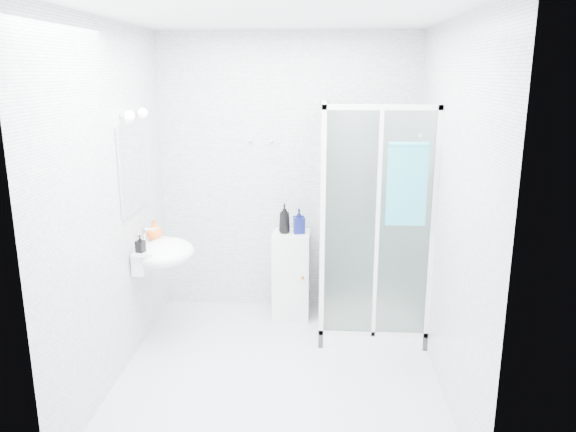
# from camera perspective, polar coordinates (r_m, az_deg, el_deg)

# --- Properties ---
(room) EXTENTS (2.40, 2.60, 2.60)m
(room) POSITION_cam_1_polar(r_m,az_deg,el_deg) (3.99, -1.01, 0.84)
(room) COLOR silver
(room) RESTS_ON ground
(shower_enclosure) EXTENTS (0.90, 0.95, 2.00)m
(shower_enclosure) POSITION_cam_1_polar(r_m,az_deg,el_deg) (4.98, 7.46, -6.75)
(shower_enclosure) COLOR white
(shower_enclosure) RESTS_ON ground
(wall_basin) EXTENTS (0.46, 0.56, 0.35)m
(wall_basin) POSITION_cam_1_polar(r_m,az_deg,el_deg) (4.72, -12.60, -3.67)
(wall_basin) COLOR white
(wall_basin) RESTS_ON ground
(mirror) EXTENTS (0.02, 0.60, 0.70)m
(mirror) POSITION_cam_1_polar(r_m,az_deg,el_deg) (4.62, -15.46, 4.74)
(mirror) COLOR white
(mirror) RESTS_ON room
(vanity_lights) EXTENTS (0.10, 0.40, 0.08)m
(vanity_lights) POSITION_cam_1_polar(r_m,az_deg,el_deg) (4.55, -15.22, 9.96)
(vanity_lights) COLOR silver
(vanity_lights) RESTS_ON room
(wall_hooks) EXTENTS (0.23, 0.06, 0.03)m
(wall_hooks) POSITION_cam_1_polar(r_m,az_deg,el_deg) (5.18, -2.76, 7.60)
(wall_hooks) COLOR silver
(wall_hooks) RESTS_ON room
(storage_cabinet) EXTENTS (0.35, 0.37, 0.81)m
(storage_cabinet) POSITION_cam_1_polar(r_m,az_deg,el_deg) (5.24, 0.36, -5.99)
(storage_cabinet) COLOR silver
(storage_cabinet) RESTS_ON ground
(hand_towel) EXTENTS (0.30, 0.04, 0.64)m
(hand_towel) POSITION_cam_1_polar(r_m,az_deg,el_deg) (4.36, 12.00, 3.37)
(hand_towel) COLOR teal
(hand_towel) RESTS_ON shower_enclosure
(shampoo_bottle_a) EXTENTS (0.11, 0.11, 0.27)m
(shampoo_bottle_a) POSITION_cam_1_polar(r_m,az_deg,el_deg) (5.07, -0.36, -0.27)
(shampoo_bottle_a) COLOR black
(shampoo_bottle_a) RESTS_ON storage_cabinet
(shampoo_bottle_b) EXTENTS (0.12, 0.12, 0.23)m
(shampoo_bottle_b) POSITION_cam_1_polar(r_m,az_deg,el_deg) (5.08, 1.12, -0.51)
(shampoo_bottle_b) COLOR #0D124F
(shampoo_bottle_b) RESTS_ON storage_cabinet
(soap_dispenser_orange) EXTENTS (0.16, 0.16, 0.17)m
(soap_dispenser_orange) POSITION_cam_1_polar(r_m,az_deg,el_deg) (4.85, -13.45, -1.40)
(soap_dispenser_orange) COLOR orange
(soap_dispenser_orange) RESTS_ON wall_basin
(soap_dispenser_black) EXTENTS (0.08, 0.08, 0.14)m
(soap_dispenser_black) POSITION_cam_1_polar(r_m,az_deg,el_deg) (4.55, -14.78, -2.74)
(soap_dispenser_black) COLOR black
(soap_dispenser_black) RESTS_ON wall_basin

